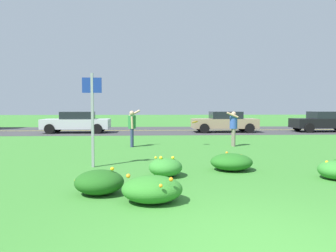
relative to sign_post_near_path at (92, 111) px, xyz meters
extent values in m
plane|color=#387A2D|center=(3.07, 4.57, -1.66)|extent=(120.00, 120.00, 0.00)
cube|color=#38383A|center=(3.07, 14.88, -1.65)|extent=(120.00, 8.85, 0.01)
cube|color=yellow|center=(3.07, 14.88, -1.65)|extent=(120.00, 0.16, 0.00)
ellipsoid|color=#23661E|center=(3.95, -0.70, -1.42)|extent=(1.17, 1.07, 0.47)
sphere|color=orange|center=(4.24, -0.90, -1.40)|extent=(0.06, 0.06, 0.06)
sphere|color=orange|center=(4.02, -0.31, -1.38)|extent=(0.06, 0.06, 0.06)
sphere|color=orange|center=(4.17, -0.66, -1.31)|extent=(0.07, 0.07, 0.07)
sphere|color=orange|center=(4.11, -0.71, -1.39)|extent=(0.06, 0.06, 0.06)
sphere|color=orange|center=(4.31, -0.58, -1.30)|extent=(0.05, 0.05, 0.05)
sphere|color=orange|center=(4.21, -0.73, -1.25)|extent=(0.07, 0.07, 0.07)
sphere|color=orange|center=(3.86, -0.51, -1.19)|extent=(0.07, 0.07, 0.07)
ellipsoid|color=#337F2D|center=(6.20, -1.94, -1.43)|extent=(0.79, 0.86, 0.45)
sphere|color=gold|center=(6.08, -1.77, -1.35)|extent=(0.06, 0.06, 0.06)
sphere|color=gold|center=(6.00, -1.91, -1.24)|extent=(0.08, 0.08, 0.08)
sphere|color=gold|center=(5.90, -1.82, -1.41)|extent=(0.07, 0.07, 0.07)
ellipsoid|color=#2D7526|center=(1.71, -3.61, -1.41)|extent=(1.13, 0.96, 0.49)
sphere|color=orange|center=(2.04, -3.71, -1.26)|extent=(0.06, 0.06, 0.06)
sphere|color=orange|center=(2.04, -3.97, -1.15)|extent=(0.08, 0.08, 0.08)
sphere|color=orange|center=(1.91, -3.28, -1.31)|extent=(0.06, 0.06, 0.06)
sphere|color=orange|center=(1.51, -3.55, -1.31)|extent=(0.08, 0.08, 0.08)
sphere|color=orange|center=(1.86, -4.08, -1.24)|extent=(0.07, 0.07, 0.07)
sphere|color=orange|center=(1.27, -3.52, -1.18)|extent=(0.08, 0.08, 0.08)
ellipsoid|color=#1E5619|center=(0.65, -2.98, -1.41)|extent=(1.00, 0.95, 0.49)
sphere|color=yellow|center=(0.90, -2.94, -1.15)|extent=(0.08, 0.08, 0.08)
sphere|color=yellow|center=(0.45, -3.03, -1.37)|extent=(0.09, 0.09, 0.09)
sphere|color=yellow|center=(0.17, -2.97, -1.38)|extent=(0.06, 0.06, 0.06)
ellipsoid|color=#337F2D|center=(2.07, -1.39, -1.42)|extent=(0.85, 0.93, 0.47)
sphere|color=yellow|center=(2.26, -1.39, -1.18)|extent=(0.08, 0.08, 0.08)
sphere|color=yellow|center=(1.83, -1.18, -1.21)|extent=(0.07, 0.07, 0.07)
sphere|color=yellow|center=(1.95, -1.46, -1.17)|extent=(0.08, 0.08, 0.08)
sphere|color=yellow|center=(2.25, -1.56, -1.29)|extent=(0.05, 0.05, 0.05)
cube|color=#93969B|center=(0.00, 0.01, -0.28)|extent=(0.07, 0.10, 2.75)
cube|color=navy|center=(0.00, -0.02, 0.74)|extent=(0.56, 0.03, 0.44)
cylinder|color=#287038|center=(0.88, 4.80, -0.55)|extent=(0.34, 0.34, 0.58)
sphere|color=tan|center=(0.88, 4.80, -0.16)|extent=(0.21, 0.21, 0.21)
cylinder|color=navy|center=(0.88, 4.88, -1.25)|extent=(0.14, 0.14, 0.82)
cylinder|color=navy|center=(0.88, 4.71, -1.25)|extent=(0.14, 0.14, 0.82)
cylinder|color=tan|center=(0.98, 4.99, -0.17)|extent=(0.52, 0.09, 0.34)
cylinder|color=tan|center=(0.90, 4.60, -0.57)|extent=(0.11, 0.09, 0.55)
cylinder|color=#2D4C9E|center=(5.43, 4.77, -0.58)|extent=(0.34, 0.34, 0.56)
sphere|color=tan|center=(5.43, 4.77, -0.20)|extent=(0.21, 0.21, 0.21)
cylinder|color=#726B5B|center=(5.43, 4.69, -1.26)|extent=(0.14, 0.14, 0.80)
cylinder|color=#726B5B|center=(5.44, 4.86, -1.26)|extent=(0.14, 0.14, 0.80)
cylinder|color=tan|center=(5.33, 4.57, -0.24)|extent=(0.53, 0.09, 0.28)
cylinder|color=tan|center=(5.42, 4.97, -0.60)|extent=(0.11, 0.09, 0.53)
cylinder|color=orange|center=(3.72, 5.05, -0.57)|extent=(0.29, 0.27, 0.13)
torus|color=orange|center=(3.72, 5.05, -0.58)|extent=(0.29, 0.27, 0.14)
cube|color=black|center=(14.17, 12.89, -1.04)|extent=(4.50, 1.82, 0.66)
cube|color=black|center=(14.27, 12.89, -0.47)|extent=(2.10, 1.64, 0.52)
cylinder|color=black|center=(12.62, 12.00, -1.33)|extent=(0.66, 0.22, 0.66)
cylinder|color=black|center=(12.62, 13.78, -1.33)|extent=(0.66, 0.22, 0.66)
cube|color=#937F60|center=(6.90, 12.89, -1.04)|extent=(4.50, 1.82, 0.66)
cube|color=black|center=(7.00, 12.89, -0.47)|extent=(2.10, 1.64, 0.52)
cylinder|color=black|center=(5.35, 12.00, -1.33)|extent=(0.66, 0.22, 0.66)
cylinder|color=black|center=(5.35, 13.78, -1.33)|extent=(0.66, 0.22, 0.66)
cylinder|color=black|center=(8.45, 12.00, -1.33)|extent=(0.66, 0.22, 0.66)
cylinder|color=black|center=(8.45, 13.78, -1.33)|extent=(0.66, 0.22, 0.66)
cube|color=#B7BABF|center=(-3.36, 12.89, -1.04)|extent=(4.50, 1.82, 0.66)
cube|color=black|center=(-3.26, 12.89, -0.47)|extent=(2.10, 1.64, 0.52)
cylinder|color=black|center=(-4.91, 12.00, -1.33)|extent=(0.66, 0.22, 0.66)
cylinder|color=black|center=(-4.91, 13.78, -1.33)|extent=(0.66, 0.22, 0.66)
cylinder|color=black|center=(-1.81, 12.00, -1.33)|extent=(0.66, 0.22, 0.66)
cylinder|color=black|center=(-1.81, 13.78, -1.33)|extent=(0.66, 0.22, 0.66)
camera|label=1|loc=(1.67, -9.51, 0.11)|focal=34.48mm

